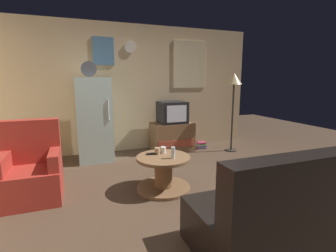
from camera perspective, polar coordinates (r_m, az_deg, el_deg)
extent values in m
plane|color=#4C3828|center=(3.25, 2.77, -16.13)|extent=(12.00, 12.00, 0.00)
cube|color=#D1B284|center=(5.24, -7.80, 8.44)|extent=(5.20, 0.10, 2.55)
cube|color=beige|center=(5.60, 4.99, 13.84)|extent=(0.76, 0.02, 1.00)
cube|color=teal|center=(5.11, -14.62, 16.33)|extent=(0.40, 0.02, 0.52)
cylinder|color=silver|center=(5.21, -8.73, 17.49)|extent=(0.22, 0.03, 0.22)
cube|color=silver|center=(4.69, -16.57, 1.41)|extent=(0.60, 0.60, 1.50)
cylinder|color=silver|center=(4.38, -13.54, 3.59)|extent=(0.02, 0.02, 0.36)
cylinder|color=#4C4C51|center=(4.55, -17.73, 12.34)|extent=(0.26, 0.04, 0.26)
cube|color=brown|center=(5.19, 0.90, -2.45)|extent=(0.84, 0.52, 0.59)
cube|color=#AD4733|center=(4.97, 2.01, -4.08)|extent=(0.76, 0.01, 0.14)
cube|color=black|center=(5.10, 0.94, 3.17)|extent=(0.54, 0.50, 0.44)
cube|color=silver|center=(4.87, 2.02, 2.82)|extent=(0.41, 0.01, 0.33)
cylinder|color=#332D28|center=(5.40, 14.21, -5.35)|extent=(0.24, 0.24, 0.02)
cylinder|color=#332D28|center=(5.26, 14.55, 1.90)|extent=(0.04, 0.04, 1.40)
cone|color=#F2D18C|center=(5.21, 14.94, 10.42)|extent=(0.32, 0.32, 0.22)
cylinder|color=brown|center=(3.47, -1.05, -13.91)|extent=(0.72, 0.72, 0.04)
cylinder|color=brown|center=(3.39, -1.06, -10.69)|extent=(0.24, 0.24, 0.42)
cylinder|color=brown|center=(3.32, -1.07, -7.33)|extent=(0.72, 0.72, 0.04)
cylinder|color=silver|center=(3.22, 1.17, -6.13)|extent=(0.05, 0.05, 0.15)
cylinder|color=silver|center=(3.44, -1.12, -5.53)|extent=(0.08, 0.08, 0.09)
cylinder|color=tan|center=(3.41, -2.48, -5.73)|extent=(0.08, 0.08, 0.09)
cube|color=black|center=(3.40, -3.71, -6.38)|extent=(0.16, 0.08, 0.02)
cube|color=#A52D23|center=(3.54, -28.74, -11.58)|extent=(0.68, 0.68, 0.40)
cube|color=#A52D23|center=(3.65, -28.84, -3.06)|extent=(0.68, 0.16, 0.56)
cube|color=#A52D23|center=(3.51, -33.73, -7.11)|extent=(0.12, 0.60, 0.20)
cube|color=#A52D23|center=(3.41, -24.51, -6.70)|extent=(0.12, 0.60, 0.20)
cube|color=black|center=(2.63, 24.94, -18.97)|extent=(1.70, 0.80, 0.40)
cube|color=black|center=(2.27, 31.31, -11.57)|extent=(1.70, 0.20, 0.52)
cube|color=gray|center=(5.43, 7.62, -5.01)|extent=(0.22, 0.14, 0.02)
cube|color=#7755B4|center=(5.42, 7.62, -4.77)|extent=(0.17, 0.15, 0.02)
cube|color=#87649F|center=(5.41, 7.63, -4.51)|extent=(0.22, 0.14, 0.03)
cube|color=#67C573|center=(5.41, 7.64, -4.23)|extent=(0.19, 0.16, 0.03)
cube|color=#C94E93|center=(5.40, 7.64, -3.98)|extent=(0.17, 0.13, 0.02)
cube|color=#AA344E|center=(5.40, 7.65, -3.75)|extent=(0.17, 0.16, 0.02)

